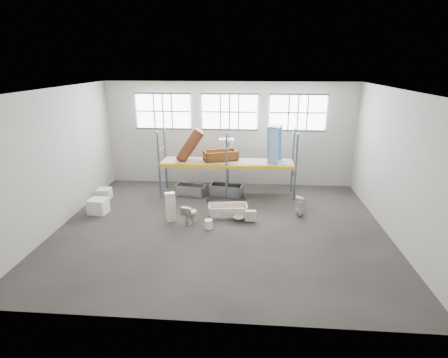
# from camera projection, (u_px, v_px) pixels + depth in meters

# --- Properties ---
(floor) EXTENTS (12.00, 10.00, 0.10)m
(floor) POSITION_uv_depth(u_px,v_px,m) (221.00, 229.00, 13.06)
(floor) COLOR #49433F
(floor) RESTS_ON ground
(ceiling) EXTENTS (12.00, 10.00, 0.10)m
(ceiling) POSITION_uv_depth(u_px,v_px,m) (220.00, 88.00, 11.43)
(ceiling) COLOR silver
(ceiling) RESTS_ON ground
(wall_back) EXTENTS (12.00, 0.10, 5.00)m
(wall_back) POSITION_uv_depth(u_px,v_px,m) (230.00, 134.00, 17.01)
(wall_back) COLOR #BBB8AE
(wall_back) RESTS_ON ground
(wall_front) EXTENTS (12.00, 0.10, 5.00)m
(wall_front) POSITION_uv_depth(u_px,v_px,m) (200.00, 228.00, 7.47)
(wall_front) COLOR #B2AEA5
(wall_front) RESTS_ON ground
(wall_left) EXTENTS (0.10, 10.00, 5.00)m
(wall_left) POSITION_uv_depth(u_px,v_px,m) (55.00, 159.00, 12.68)
(wall_left) COLOR #B8B4A9
(wall_left) RESTS_ON ground
(wall_right) EXTENTS (0.10, 10.00, 5.00)m
(wall_right) POSITION_uv_depth(u_px,v_px,m) (399.00, 167.00, 11.80)
(wall_right) COLOR #A19E95
(wall_right) RESTS_ON ground
(window_left) EXTENTS (2.60, 0.04, 1.60)m
(window_left) POSITION_uv_depth(u_px,v_px,m) (163.00, 111.00, 16.79)
(window_left) COLOR white
(window_left) RESTS_ON wall_back
(window_mid) EXTENTS (2.60, 0.04, 1.60)m
(window_mid) POSITION_uv_depth(u_px,v_px,m) (230.00, 112.00, 16.56)
(window_mid) COLOR white
(window_mid) RESTS_ON wall_back
(window_right) EXTENTS (2.60, 0.04, 1.60)m
(window_right) POSITION_uv_depth(u_px,v_px,m) (298.00, 113.00, 16.32)
(window_right) COLOR white
(window_right) RESTS_ON wall_back
(rack_upright_la) EXTENTS (0.08, 0.08, 3.00)m
(rack_upright_la) POSITION_uv_depth(u_px,v_px,m) (159.00, 165.00, 15.52)
(rack_upright_la) COLOR slate
(rack_upright_la) RESTS_ON floor
(rack_upright_lb) EXTENTS (0.08, 0.08, 3.00)m
(rack_upright_lb) POSITION_uv_depth(u_px,v_px,m) (165.00, 158.00, 16.65)
(rack_upright_lb) COLOR slate
(rack_upright_lb) RESTS_ON floor
(rack_upright_ma) EXTENTS (0.08, 0.08, 3.00)m
(rack_upright_ma) POSITION_uv_depth(u_px,v_px,m) (226.00, 167.00, 15.30)
(rack_upright_ma) COLOR slate
(rack_upright_ma) RESTS_ON floor
(rack_upright_mb) EXTENTS (0.08, 0.08, 3.00)m
(rack_upright_mb) POSITION_uv_depth(u_px,v_px,m) (228.00, 159.00, 16.43)
(rack_upright_mb) COLOR slate
(rack_upright_mb) RESTS_ON floor
(rack_upright_ra) EXTENTS (0.08, 0.08, 3.00)m
(rack_upright_ra) POSITION_uv_depth(u_px,v_px,m) (296.00, 168.00, 15.08)
(rack_upright_ra) COLOR slate
(rack_upright_ra) RESTS_ON floor
(rack_upright_rb) EXTENTS (0.08, 0.08, 3.00)m
(rack_upright_rb) POSITION_uv_depth(u_px,v_px,m) (293.00, 161.00, 16.22)
(rack_upright_rb) COLOR slate
(rack_upright_rb) RESTS_ON floor
(rack_beam_front) EXTENTS (6.00, 0.10, 0.14)m
(rack_beam_front) POSITION_uv_depth(u_px,v_px,m) (226.00, 167.00, 15.30)
(rack_beam_front) COLOR yellow
(rack_beam_front) RESTS_ON floor
(rack_beam_back) EXTENTS (6.00, 0.10, 0.14)m
(rack_beam_back) POSITION_uv_depth(u_px,v_px,m) (228.00, 159.00, 16.43)
(rack_beam_back) COLOR yellow
(rack_beam_back) RESTS_ON floor
(shelf_deck) EXTENTS (5.90, 1.10, 0.03)m
(shelf_deck) POSITION_uv_depth(u_px,v_px,m) (227.00, 161.00, 15.84)
(shelf_deck) COLOR gray
(shelf_deck) RESTS_ON floor
(wet_patch) EXTENTS (1.80, 1.80, 0.00)m
(wet_patch) POSITION_uv_depth(u_px,v_px,m) (226.00, 200.00, 15.59)
(wet_patch) COLOR black
(wet_patch) RESTS_ON floor
(bathtub_beige) EXTENTS (1.62, 0.91, 0.46)m
(bathtub_beige) POSITION_uv_depth(u_px,v_px,m) (228.00, 210.00, 13.96)
(bathtub_beige) COLOR beige
(bathtub_beige) RESTS_ON floor
(cistern_spare) EXTENTS (0.43, 0.21, 0.40)m
(cistern_spare) POSITION_uv_depth(u_px,v_px,m) (251.00, 215.00, 13.37)
(cistern_spare) COLOR beige
(cistern_spare) RESTS_ON bathtub_beige
(sink_in_tub) EXTENTS (0.46, 0.46, 0.14)m
(sink_in_tub) POSITION_uv_depth(u_px,v_px,m) (238.00, 218.00, 13.44)
(sink_in_tub) COLOR beige
(sink_in_tub) RESTS_ON bathtub_beige
(toilet_beige) EXTENTS (0.65, 0.83, 0.74)m
(toilet_beige) POSITION_uv_depth(u_px,v_px,m) (190.00, 213.00, 13.33)
(toilet_beige) COLOR beige
(toilet_beige) RESTS_ON floor
(cistern_tall) EXTENTS (0.43, 0.36, 1.15)m
(cistern_tall) POSITION_uv_depth(u_px,v_px,m) (171.00, 207.00, 13.41)
(cistern_tall) COLOR #F5E7CF
(cistern_tall) RESTS_ON floor
(toilet_white) EXTENTS (0.47, 0.46, 0.84)m
(toilet_white) POSITION_uv_depth(u_px,v_px,m) (300.00, 206.00, 13.86)
(toilet_white) COLOR silver
(toilet_white) RESTS_ON floor
(steel_tub_left) EXTENTS (1.49, 0.95, 0.51)m
(steel_tub_left) POSITION_uv_depth(u_px,v_px,m) (191.00, 190.00, 16.07)
(steel_tub_left) COLOR #BABDC1
(steel_tub_left) RESTS_ON floor
(steel_tub_right) EXTENTS (1.57, 0.96, 0.54)m
(steel_tub_right) POSITION_uv_depth(u_px,v_px,m) (226.00, 190.00, 16.02)
(steel_tub_right) COLOR #999DA1
(steel_tub_right) RESTS_ON floor
(rust_tub_flat) EXTENTS (1.67, 1.18, 0.43)m
(rust_tub_flat) POSITION_uv_depth(u_px,v_px,m) (221.00, 155.00, 15.90)
(rust_tub_flat) COLOR #955916
(rust_tub_flat) RESTS_ON shelf_deck
(rust_tub_tilted) EXTENTS (1.34, 0.86, 1.56)m
(rust_tub_tilted) POSITION_uv_depth(u_px,v_px,m) (190.00, 145.00, 15.77)
(rust_tub_tilted) COLOR maroon
(rust_tub_tilted) RESTS_ON shelf_deck
(sink_on_shelf) EXTENTS (0.78, 0.66, 0.61)m
(sink_on_shelf) POSITION_uv_depth(u_px,v_px,m) (226.00, 151.00, 15.50)
(sink_on_shelf) COLOR silver
(sink_on_shelf) RESTS_ON rust_tub_flat
(blue_tub_upright) EXTENTS (0.74, 0.90, 1.66)m
(blue_tub_upright) POSITION_uv_depth(u_px,v_px,m) (275.00, 144.00, 15.42)
(blue_tub_upright) COLOR #7EA9DC
(blue_tub_upright) RESTS_ON shelf_deck
(bucket) EXTENTS (0.35, 0.35, 0.34)m
(bucket) POSITION_uv_depth(u_px,v_px,m) (209.00, 224.00, 12.91)
(bucket) COLOR white
(bucket) RESTS_ON floor
(carton_near) EXTENTS (0.76, 0.67, 0.60)m
(carton_near) POSITION_uv_depth(u_px,v_px,m) (98.00, 206.00, 14.18)
(carton_near) COLOR white
(carton_near) RESTS_ON floor
(carton_far) EXTENTS (0.63, 0.63, 0.47)m
(carton_far) POSITION_uv_depth(u_px,v_px,m) (104.00, 194.00, 15.69)
(carton_far) COLOR silver
(carton_far) RESTS_ON floor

